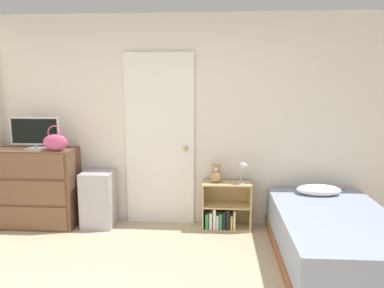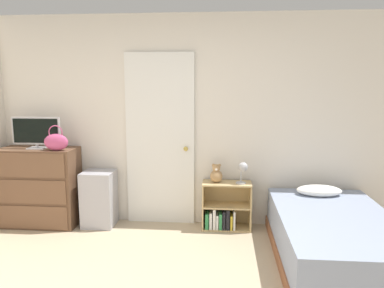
% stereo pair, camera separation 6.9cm
% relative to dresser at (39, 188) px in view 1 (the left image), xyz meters
% --- Properties ---
extents(wall_back, '(10.00, 0.06, 2.55)m').
position_rel_dresser_xyz_m(wall_back, '(1.65, 0.27, 0.80)').
color(wall_back, silver).
rests_on(wall_back, ground_plane).
extents(door_closed, '(0.84, 0.09, 2.10)m').
position_rel_dresser_xyz_m(door_closed, '(1.47, 0.22, 0.57)').
color(door_closed, white).
rests_on(door_closed, ground_plane).
extents(dresser, '(0.92, 0.44, 0.96)m').
position_rel_dresser_xyz_m(dresser, '(0.00, 0.00, 0.00)').
color(dresser, brown).
rests_on(dresser, ground_plane).
extents(tv, '(0.59, 0.16, 0.38)m').
position_rel_dresser_xyz_m(tv, '(0.01, -0.02, 0.68)').
color(tv, '#B7B7BC').
rests_on(tv, dresser).
extents(handbag, '(0.29, 0.12, 0.30)m').
position_rel_dresser_xyz_m(handbag, '(0.30, -0.12, 0.58)').
color(handbag, '#C64C7F').
rests_on(handbag, dresser).
extents(storage_bin, '(0.38, 0.36, 0.68)m').
position_rel_dresser_xyz_m(storage_bin, '(0.73, 0.04, -0.14)').
color(storage_bin, '#ADADB7').
rests_on(storage_bin, ground_plane).
extents(bookshelf, '(0.58, 0.28, 0.57)m').
position_rel_dresser_xyz_m(bookshelf, '(2.26, 0.07, -0.26)').
color(bookshelf, tan).
rests_on(bookshelf, ground_plane).
extents(teddy_bear, '(0.15, 0.15, 0.23)m').
position_rel_dresser_xyz_m(teddy_bear, '(2.16, 0.07, 0.19)').
color(teddy_bear, tan).
rests_on(teddy_bear, bookshelf).
extents(desk_lamp, '(0.14, 0.13, 0.26)m').
position_rel_dresser_xyz_m(desk_lamp, '(2.47, 0.03, 0.27)').
color(desk_lamp, '#B2B2B7').
rests_on(desk_lamp, bookshelf).
extents(bed, '(1.12, 1.92, 0.59)m').
position_rel_dresser_xyz_m(bed, '(3.33, -0.73, -0.24)').
color(bed, brown).
rests_on(bed, ground_plane).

